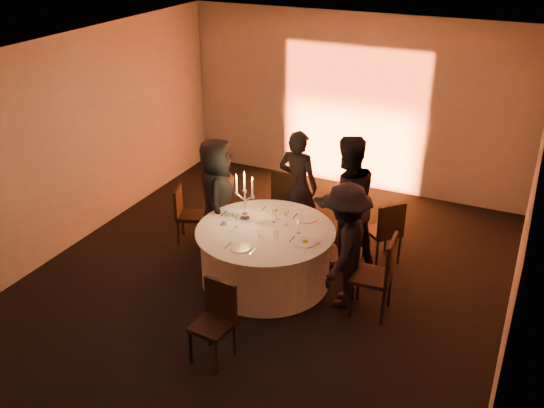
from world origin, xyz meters
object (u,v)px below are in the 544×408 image
at_px(guest_back_right, 346,203).
at_px(coffee_cup, 225,222).
at_px(chair_back_right, 386,229).
at_px(guest_left, 217,197).
at_px(chair_back_left, 288,198).
at_px(chair_left, 185,211).
at_px(guest_right, 345,246).
at_px(banquet_table, 266,256).
at_px(guest_back_left, 298,185).
at_px(candelabra, 245,203).
at_px(chair_right, 380,271).
at_px(chair_front, 216,317).

bearing_deg(guest_back_right, coffee_cup, -7.49).
distance_m(chair_back_right, guest_left, 2.37).
distance_m(chair_back_left, coffee_cup, 1.50).
bearing_deg(chair_back_left, coffee_cup, 89.55).
bearing_deg(chair_left, guest_right, -121.48).
bearing_deg(banquet_table, chair_back_right, 40.76).
relative_size(guest_back_left, candelabra, 2.45).
distance_m(chair_back_left, chair_back_right, 1.60).
bearing_deg(banquet_table, coffee_cup, -171.46).
distance_m(chair_back_left, chair_right, 2.32).
height_order(chair_back_right, candelabra, candelabra).
bearing_deg(chair_back_right, coffee_cup, -13.62).
relative_size(guest_right, candelabra, 2.36).
height_order(chair_left, chair_front, chair_front).
xyz_separation_m(guest_left, guest_back_left, (0.85, 0.87, -0.01)).
relative_size(chair_back_right, guest_back_left, 0.56).
relative_size(chair_right, guest_back_left, 0.63).
distance_m(guest_left, guest_right, 2.09).
bearing_deg(banquet_table, candelabra, 157.88).
height_order(chair_back_right, chair_front, chair_back_right).
bearing_deg(guest_right, chair_left, -103.60).
height_order(banquet_table, chair_left, chair_left).
bearing_deg(coffee_cup, chair_left, 149.31).
bearing_deg(coffee_cup, chair_back_left, 79.37).
relative_size(chair_left, chair_right, 0.80).
xyz_separation_m(guest_back_right, coffee_cup, (-1.33, -0.93, -0.14)).
distance_m(chair_back_right, guest_back_right, 0.71).
bearing_deg(candelabra, guest_right, -7.30).
xyz_separation_m(banquet_table, guest_back_left, (-0.10, 1.31, 0.46)).
bearing_deg(banquet_table, chair_left, 161.78).
xyz_separation_m(chair_left, guest_back_right, (2.33, 0.34, 0.47)).
relative_size(chair_right, guest_left, 0.62).
distance_m(guest_back_left, candelabra, 1.20).
relative_size(guest_left, guest_back_left, 1.02).
bearing_deg(coffee_cup, chair_front, -64.63).
height_order(banquet_table, chair_back_left, chair_back_left).
height_order(guest_left, guest_right, guest_left).
height_order(guest_back_right, guest_right, guest_back_right).
relative_size(chair_left, guest_back_left, 0.50).
distance_m(guest_back_right, guest_right, 0.95).
xyz_separation_m(chair_right, guest_right, (-0.46, 0.04, 0.21)).
height_order(chair_back_left, guest_back_right, guest_back_right).
bearing_deg(guest_back_right, banquet_table, 4.91).
relative_size(guest_right, coffee_cup, 14.73).
bearing_deg(chair_back_left, banquet_table, 111.58).
relative_size(chair_back_right, chair_right, 0.89).
distance_m(guest_right, coffee_cup, 1.63).
height_order(chair_back_left, coffee_cup, chair_back_left).
distance_m(chair_left, chair_front, 2.69).
bearing_deg(coffee_cup, guest_left, 127.56).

